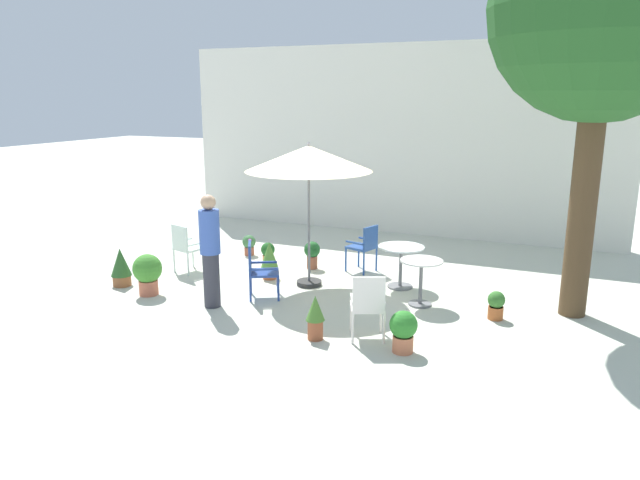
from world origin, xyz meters
name	(u,v)px	position (x,y,z in m)	size (l,w,h in m)	color
ground_plane	(317,283)	(0.00, 0.00, 0.00)	(60.00, 60.00, 0.00)	beige
villa_facade	(393,140)	(0.00, 4.54, 2.22)	(10.57, 0.30, 4.44)	silver
shade_tree	(609,8)	(4.26, 0.19, 4.43)	(3.28, 3.13, 6.00)	#503B24
patio_umbrella_0	(309,159)	(-0.09, -0.14, 2.22)	(2.16, 2.16, 2.51)	#2D2D2D
cafe_table_0	(401,259)	(1.42, 0.38, 0.52)	(0.80, 0.80, 0.74)	silver
cafe_table_1	(421,274)	(1.96, -0.37, 0.52)	(0.67, 0.67, 0.75)	white
patio_chair_0	(258,268)	(-0.59, -1.07, 0.52)	(0.65, 0.64, 0.93)	#244190
patio_chair_1	(365,245)	(0.54, 1.01, 0.53)	(0.57, 0.56, 0.90)	#264A93
patio_chair_2	(368,303)	(1.64, -2.04, 0.54)	(0.60, 0.59, 0.95)	white
patio_chair_3	(186,245)	(-2.53, -0.35, 0.53)	(0.60, 0.60, 0.93)	silver
potted_plant_0	(496,304)	(3.15, -0.53, 0.23)	(0.26, 0.26, 0.43)	#AF5A2C
potted_plant_1	(148,272)	(-2.36, -1.68, 0.40)	(0.49, 0.49, 0.70)	#BD6549
potted_plant_2	(312,253)	(-0.47, 0.82, 0.31)	(0.31, 0.31, 0.53)	#99533A
potted_plant_3	(315,316)	(0.97, -2.29, 0.34)	(0.26, 0.26, 0.63)	#974E31
potted_plant_4	(249,244)	(-2.08, 1.20, 0.24)	(0.28, 0.28, 0.43)	#A5543C
potted_plant_5	(269,259)	(-0.91, -0.08, 0.37)	(0.31, 0.31, 0.69)	#C36239
potted_plant_6	(403,330)	(2.19, -2.22, 0.31)	(0.37, 0.37, 0.56)	#C56F4B
potted_plant_7	(268,252)	(-1.39, 0.75, 0.24)	(0.28, 0.28, 0.44)	#C77345
potted_plant_8	(121,266)	(-3.11, -1.47, 0.35)	(0.36, 0.36, 0.68)	brown
standing_person	(210,249)	(-1.06, -1.74, 0.94)	(0.33, 0.33, 1.80)	#33333D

